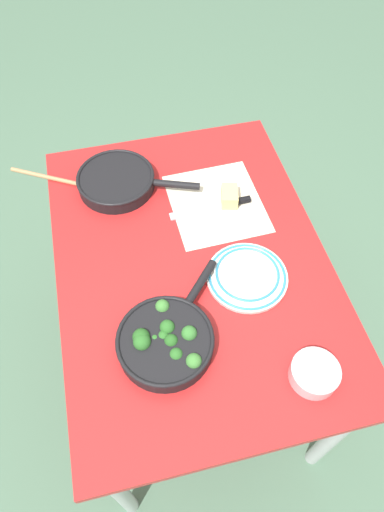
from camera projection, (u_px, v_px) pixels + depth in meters
The scene contains 10 objects.
ground_plane at pixel (192, 355), 2.01m from camera, with size 14.00×14.00×0.00m, color #51755B.
dining_table_red at pixel (192, 275), 1.47m from camera, with size 1.16×0.82×0.74m.
skillet_broccoli at pixel (166, 341), 1.21m from camera, with size 0.35×0.33×0.08m.
skillet_eggs at pixel (117, 181), 1.55m from camera, with size 0.26×0.41×0.05m.
wooden_spoon at pixel (75, 183), 1.57m from camera, with size 0.22×0.36×0.02m.
parchment_sheet at pixel (216, 203), 1.53m from camera, with size 0.34×0.31×0.00m.
grater_knife at pixel (222, 205), 1.51m from camera, with size 0.03×0.28×0.02m.
cheese_block at pixel (229, 196), 1.52m from camera, with size 0.09×0.07×0.05m.
dinner_plate_stack at pixel (247, 276), 1.35m from camera, with size 0.24×0.24×0.03m.
prep_bowl_steel at pixel (314, 373), 1.17m from camera, with size 0.13×0.13×0.05m.
Camera 1 is at (0.77, -0.18, 1.90)m, focal length 32.00 mm.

